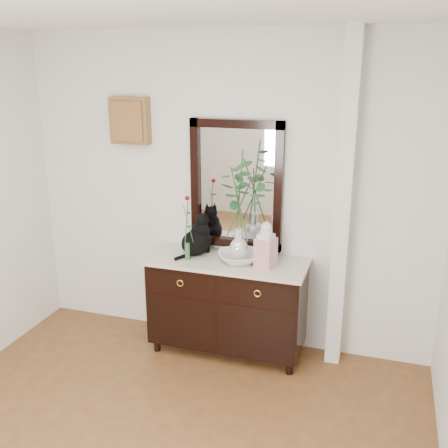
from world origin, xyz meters
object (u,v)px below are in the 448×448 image
(lotus_bowl, at_px, (239,257))
(ginger_jar, at_px, (266,244))
(cat, at_px, (196,234))
(sideboard, at_px, (228,301))

(lotus_bowl, distance_m, ginger_jar, 0.28)
(cat, distance_m, lotus_bowl, 0.43)
(sideboard, relative_size, lotus_bowl, 3.91)
(ginger_jar, bearing_deg, cat, 171.17)
(sideboard, distance_m, lotus_bowl, 0.43)
(lotus_bowl, xyz_separation_m, ginger_jar, (0.23, -0.03, 0.15))
(cat, bearing_deg, sideboard, 12.84)
(sideboard, height_order, ginger_jar, ginger_jar)
(sideboard, relative_size, cat, 3.70)
(cat, height_order, lotus_bowl, cat)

